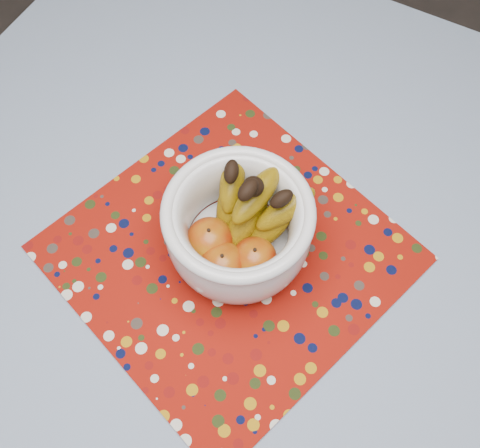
{
  "coord_description": "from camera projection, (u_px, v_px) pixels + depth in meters",
  "views": [
    {
      "loc": [
        0.12,
        -0.26,
        1.54
      ],
      "look_at": [
        -0.05,
        0.05,
        0.84
      ],
      "focal_mm": 42.0,
      "sensor_mm": 36.0,
      "label": 1
    }
  ],
  "objects": [
    {
      "name": "placemat",
      "position": [
        229.0,
        253.0,
        0.85
      ],
      "size": [
        0.57,
        0.57,
        0.0
      ],
      "primitive_type": "cube",
      "rotation": [
        0.0,
        0.0,
        -0.32
      ],
      "color": "maroon",
      "rests_on": "tablecloth"
    },
    {
      "name": "tablecloth",
      "position": [
        255.0,
        292.0,
        0.83
      ],
      "size": [
        1.32,
        1.32,
        0.01
      ],
      "primitive_type": "cube",
      "color": "slate",
      "rests_on": "table"
    },
    {
      "name": "fruit_bowl",
      "position": [
        242.0,
        224.0,
        0.79
      ],
      "size": [
        0.22,
        0.21,
        0.17
      ],
      "color": "white",
      "rests_on": "placemat"
    },
    {
      "name": "table",
      "position": [
        254.0,
        310.0,
        0.9
      ],
      "size": [
        1.2,
        1.2,
        0.75
      ],
      "color": "brown",
      "rests_on": "ground"
    }
  ]
}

